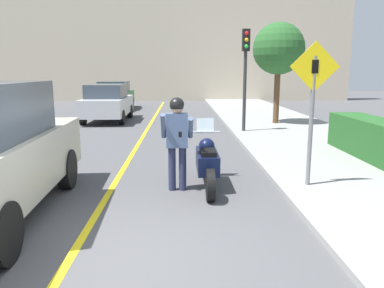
{
  "coord_description": "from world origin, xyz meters",
  "views": [
    {
      "loc": [
        0.77,
        -4.19,
        2.22
      ],
      "look_at": [
        0.97,
        3.12,
        0.81
      ],
      "focal_mm": 35.0,
      "sensor_mm": 36.0,
      "label": 1
    }
  ],
  "objects_px": {
    "motorcycle": "(207,162)",
    "street_tree": "(279,49)",
    "person_biker": "(177,134)",
    "parked_car_silver": "(107,102)",
    "traffic_light": "(245,61)",
    "crossing_sign": "(313,100)",
    "parked_car_green": "(115,95)"
  },
  "relations": [
    {
      "from": "motorcycle",
      "to": "traffic_light",
      "type": "relative_size",
      "value": 0.64
    },
    {
      "from": "motorcycle",
      "to": "street_tree",
      "type": "bearing_deg",
      "value": 67.72
    },
    {
      "from": "crossing_sign",
      "to": "parked_car_silver",
      "type": "distance_m",
      "value": 11.97
    },
    {
      "from": "parked_car_silver",
      "to": "parked_car_green",
      "type": "height_order",
      "value": "same"
    },
    {
      "from": "motorcycle",
      "to": "street_tree",
      "type": "xyz_separation_m",
      "value": [
        3.48,
        8.5,
        2.65
      ]
    },
    {
      "from": "person_biker",
      "to": "parked_car_silver",
      "type": "distance_m",
      "value": 10.89
    },
    {
      "from": "street_tree",
      "to": "parked_car_green",
      "type": "xyz_separation_m",
      "value": [
        -8.01,
        7.21,
        -2.28
      ]
    },
    {
      "from": "person_biker",
      "to": "traffic_light",
      "type": "xyz_separation_m",
      "value": [
        2.36,
        6.62,
        1.52
      ]
    },
    {
      "from": "crossing_sign",
      "to": "traffic_light",
      "type": "distance_m",
      "value": 6.75
    },
    {
      "from": "person_biker",
      "to": "crossing_sign",
      "type": "bearing_deg",
      "value": -1.56
    },
    {
      "from": "motorcycle",
      "to": "crossing_sign",
      "type": "bearing_deg",
      "value": -9.16
    },
    {
      "from": "motorcycle",
      "to": "traffic_light",
      "type": "distance_m",
      "value": 6.96
    },
    {
      "from": "motorcycle",
      "to": "parked_car_green",
      "type": "height_order",
      "value": "parked_car_green"
    },
    {
      "from": "traffic_light",
      "to": "parked_car_silver",
      "type": "bearing_deg",
      "value": 146.47
    },
    {
      "from": "crossing_sign",
      "to": "street_tree",
      "type": "relative_size",
      "value": 0.65
    },
    {
      "from": "parked_car_silver",
      "to": "parked_car_green",
      "type": "bearing_deg",
      "value": 96.53
    },
    {
      "from": "traffic_light",
      "to": "parked_car_silver",
      "type": "relative_size",
      "value": 0.86
    },
    {
      "from": "person_biker",
      "to": "parked_car_silver",
      "type": "bearing_deg",
      "value": 107.68
    },
    {
      "from": "traffic_light",
      "to": "person_biker",
      "type": "bearing_deg",
      "value": -109.61
    },
    {
      "from": "person_biker",
      "to": "street_tree",
      "type": "height_order",
      "value": "street_tree"
    },
    {
      "from": "person_biker",
      "to": "parked_car_green",
      "type": "height_order",
      "value": "person_biker"
    },
    {
      "from": "parked_car_green",
      "to": "person_biker",
      "type": "bearing_deg",
      "value": -76.11
    },
    {
      "from": "motorcycle",
      "to": "parked_car_green",
      "type": "xyz_separation_m",
      "value": [
        -4.53,
        15.71,
        0.36
      ]
    },
    {
      "from": "traffic_light",
      "to": "street_tree",
      "type": "bearing_deg",
      "value": 51.21
    },
    {
      "from": "traffic_light",
      "to": "parked_car_green",
      "type": "xyz_separation_m",
      "value": [
        -6.3,
        9.33,
        -1.76
      ]
    },
    {
      "from": "motorcycle",
      "to": "parked_car_silver",
      "type": "distance_m",
      "value": 10.86
    },
    {
      "from": "person_biker",
      "to": "street_tree",
      "type": "relative_size",
      "value": 0.43
    },
    {
      "from": "street_tree",
      "to": "parked_car_silver",
      "type": "bearing_deg",
      "value": 167.51
    },
    {
      "from": "person_biker",
      "to": "traffic_light",
      "type": "relative_size",
      "value": 0.49
    },
    {
      "from": "motorcycle",
      "to": "parked_car_green",
      "type": "bearing_deg",
      "value": 106.07
    },
    {
      "from": "parked_car_silver",
      "to": "traffic_light",
      "type": "bearing_deg",
      "value": -33.53
    },
    {
      "from": "street_tree",
      "to": "parked_car_silver",
      "type": "height_order",
      "value": "street_tree"
    }
  ]
}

